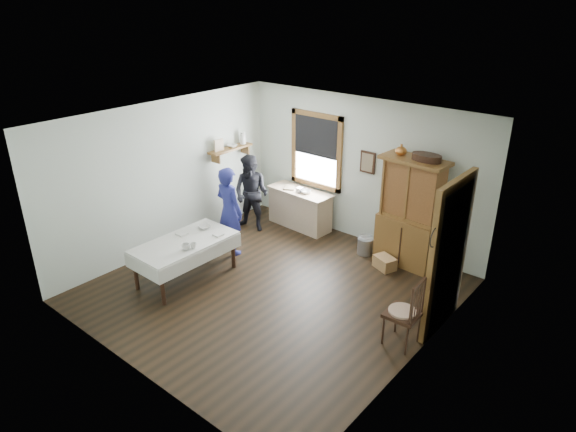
{
  "coord_description": "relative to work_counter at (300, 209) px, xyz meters",
  "views": [
    {
      "loc": [
        4.68,
        -5.23,
        4.4
      ],
      "look_at": [
        0.09,
        0.3,
        1.22
      ],
      "focal_mm": 32.0,
      "sensor_mm": 36.0,
      "label": 1
    }
  ],
  "objects": [
    {
      "name": "counter_bowl",
      "position": [
        0.18,
        -0.04,
        0.42
      ],
      "size": [
        0.21,
        0.21,
        0.06
      ],
      "primitive_type": "imported",
      "rotation": [
        0.0,
        0.0,
        0.07
      ],
      "color": "silver",
      "rests_on": "work_counter"
    },
    {
      "name": "counter_book",
      "position": [
        -0.35,
        -0.07,
        0.4
      ],
      "size": [
        0.28,
        0.3,
        0.02
      ],
      "primitive_type": "imported",
      "rotation": [
        0.0,
        0.0,
        0.53
      ],
      "color": "#7E6F54",
      "rests_on": "work_counter"
    },
    {
      "name": "rug_beater",
      "position": [
        3.61,
        -1.88,
        1.34
      ],
      "size": [
        0.01,
        0.27,
        0.27
      ],
      "primitive_type": "torus",
      "rotation": [
        0.0,
        1.57,
        0.0
      ],
      "color": "black",
      "rests_on": "room"
    },
    {
      "name": "table_cup_a",
      "position": [
        0.09,
        -2.97,
        0.35
      ],
      "size": [
        0.14,
        0.14,
        0.1
      ],
      "primitive_type": "imported",
      "rotation": [
        0.0,
        0.0,
        0.05
      ],
      "color": "silver",
      "rests_on": "dining_table"
    },
    {
      "name": "room",
      "position": [
        1.16,
        -2.18,
        0.97
      ],
      "size": [
        5.01,
        5.01,
        2.7
      ],
      "color": "black",
      "rests_on": "ground"
    },
    {
      "name": "china_hutch",
      "position": [
        2.36,
        -0.01,
        0.57
      ],
      "size": [
        1.15,
        0.6,
        1.9
      ],
      "primitive_type": "cube",
      "rotation": [
        0.0,
        0.0,
        -0.06
      ],
      "color": "brown",
      "rests_on": "room"
    },
    {
      "name": "dining_table",
      "position": [
        -0.17,
        -2.79,
        -0.04
      ],
      "size": [
        0.92,
        1.71,
        0.68
      ],
      "primitive_type": "cube",
      "rotation": [
        0.0,
        0.0,
        -0.01
      ],
      "color": "silver",
      "rests_on": "room"
    },
    {
      "name": "wicker_basket",
      "position": [
        2.19,
        -0.41,
        -0.28
      ],
      "size": [
        0.44,
        0.37,
        0.22
      ],
      "primitive_type": "cube",
      "rotation": [
        0.0,
        0.0,
        -0.37
      ],
      "color": "tan",
      "rests_on": "room"
    },
    {
      "name": "wall_shelf",
      "position": [
        -1.21,
        -0.64,
        1.19
      ],
      "size": [
        0.24,
        1.0,
        0.44
      ],
      "color": "brown",
      "rests_on": "room"
    },
    {
      "name": "figure_dark",
      "position": [
        -0.64,
        -0.72,
        0.32
      ],
      "size": [
        0.79,
        0.68,
        1.41
      ],
      "primitive_type": "imported",
      "rotation": [
        0.0,
        0.0,
        0.24
      ],
      "color": "black",
      "rests_on": "room"
    },
    {
      "name": "table_cup_b",
      "position": [
        0.14,
        -2.86,
        0.34
      ],
      "size": [
        0.12,
        0.12,
        0.09
      ],
      "primitive_type": "imported",
      "rotation": [
        0.0,
        0.0,
        -0.19
      ],
      "color": "silver",
      "rests_on": "dining_table"
    },
    {
      "name": "window",
      "position": [
        0.16,
        0.29,
        1.24
      ],
      "size": [
        1.18,
        0.07,
        1.48
      ],
      "color": "white",
      "rests_on": "room"
    },
    {
      "name": "doorway",
      "position": [
        3.62,
        -1.33,
        0.78
      ],
      "size": [
        0.09,
        1.14,
        2.22
      ],
      "color": "#423B2F",
      "rests_on": "room"
    },
    {
      "name": "framed_picture",
      "position": [
        1.31,
        0.28,
        1.17
      ],
      "size": [
        0.3,
        0.04,
        0.4
      ],
      "primitive_type": "cube",
      "color": "#321D11",
      "rests_on": "room"
    },
    {
      "name": "spindle_chair",
      "position": [
        3.38,
        -2.06,
        0.13
      ],
      "size": [
        0.5,
        0.5,
        1.03
      ],
      "primitive_type": "cube",
      "rotation": [
        0.0,
        0.0,
        0.05
      ],
      "color": "#321D11",
      "rests_on": "room"
    },
    {
      "name": "work_counter",
      "position": [
        0.0,
        0.0,
        0.0
      ],
      "size": [
        1.37,
        0.59,
        0.77
      ],
      "primitive_type": "cube",
      "rotation": [
        0.0,
        0.0,
        -0.06
      ],
      "color": "tan",
      "rests_on": "room"
    },
    {
      "name": "shelf_bowl",
      "position": [
        -1.21,
        -0.63,
        1.21
      ],
      "size": [
        0.22,
        0.22,
        0.05
      ],
      "primitive_type": "imported",
      "color": "silver",
      "rests_on": "wall_shelf"
    },
    {
      "name": "pail",
      "position": [
        1.65,
        -0.17,
        -0.23
      ],
      "size": [
        0.3,
        0.3,
        0.3
      ],
      "primitive_type": "cube",
      "rotation": [
        0.0,
        0.0,
        -0.08
      ],
      "color": "#989AA0",
      "rests_on": "room"
    },
    {
      "name": "table_bowl",
      "position": [
        -0.29,
        -2.25,
        0.32
      ],
      "size": [
        0.26,
        0.26,
        0.06
      ],
      "primitive_type": "imported",
      "rotation": [
        0.0,
        0.0,
        -0.18
      ],
      "color": "silver",
      "rests_on": "dining_table"
    },
    {
      "name": "woman_blue",
      "position": [
        -0.28,
        -1.67,
        0.36
      ],
      "size": [
        0.57,
        0.4,
        1.5
      ],
      "primitive_type": "imported",
      "rotation": [
        0.0,
        0.0,
        3.07
      ],
      "color": "navy",
      "rests_on": "room"
    }
  ]
}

